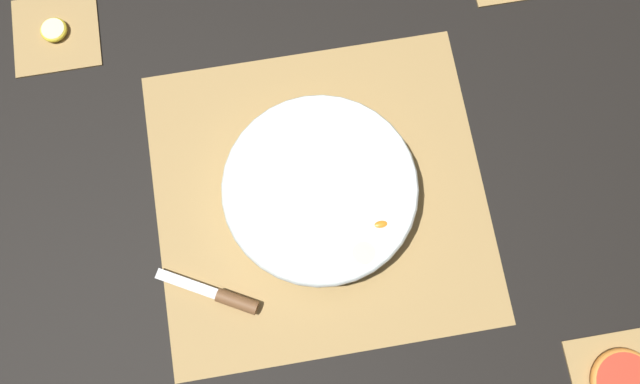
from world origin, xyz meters
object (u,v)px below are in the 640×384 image
fruit_salad_bowl (320,191)px  paring_knife (232,300)px  grapefruit_slice (625,383)px  banana_coin_single (54,30)px

fruit_salad_bowl → paring_knife: fruit_salad_bowl is taller
paring_knife → grapefruit_slice: bearing=-21.3°
fruit_salad_bowl → paring_knife: size_ratio=1.96×
fruit_salad_bowl → grapefruit_slice: (0.34, -0.30, -0.02)m
banana_coin_single → grapefruit_slice: (0.68, -0.61, 0.00)m
paring_knife → grapefruit_slice: paring_knife is taller
fruit_salad_bowl → grapefruit_slice: fruit_salad_bowl is taller
fruit_salad_bowl → banana_coin_single: size_ratio=6.62×
fruit_salad_bowl → grapefruit_slice: bearing=-41.9°
banana_coin_single → fruit_salad_bowl: bearing=-42.0°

